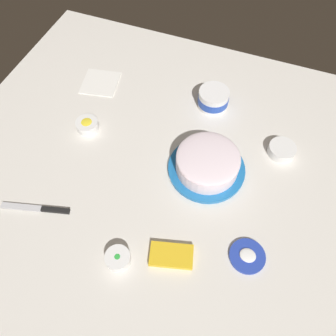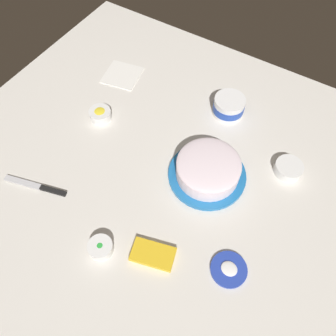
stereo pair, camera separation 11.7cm
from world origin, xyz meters
name	(u,v)px [view 1 (the left image)]	position (x,y,z in m)	size (l,w,h in m)	color
ground_plane	(147,175)	(0.00, 0.00, 0.00)	(1.54, 1.54, 0.00)	silver
frosted_cake	(207,163)	(-0.19, -0.10, 0.04)	(0.28, 0.28, 0.09)	#1E6BB2
frosting_tub	(213,98)	(-0.12, -0.41, 0.04)	(0.12, 0.12, 0.08)	white
frosting_tub_lid	(247,256)	(-0.41, 0.16, 0.01)	(0.11, 0.11, 0.02)	#233DAD
spreading_knife	(41,209)	(0.28, 0.25, 0.01)	(0.23, 0.08, 0.01)	silver
sprinkle_bowl_yellow	(87,125)	(0.30, -0.12, 0.02)	(0.09, 0.09, 0.04)	white
sprinkle_bowl_rainbow	(282,150)	(-0.43, -0.27, 0.02)	(0.10, 0.10, 0.04)	white
sprinkle_bowl_green	(118,258)	(-0.04, 0.32, 0.02)	(0.08, 0.08, 0.04)	white
candy_box_lower	(171,255)	(-0.18, 0.25, 0.01)	(0.13, 0.08, 0.02)	yellow
paper_napkin	(100,82)	(0.37, -0.36, 0.00)	(0.15, 0.15, 0.01)	white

